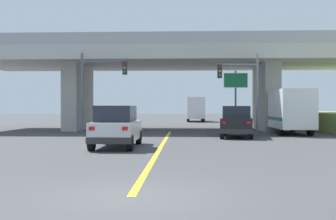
{
  "coord_description": "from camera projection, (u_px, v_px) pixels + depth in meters",
  "views": [
    {
      "loc": [
        1.17,
        -8.74,
        1.96
      ],
      "look_at": [
        0.1,
        16.98,
        1.77
      ],
      "focal_mm": 43.26,
      "sensor_mm": 36.0,
      "label": 1
    }
  ],
  "objects": [
    {
      "name": "box_truck",
      "position": [
        288.0,
        111.0,
        29.5
      ],
      "size": [
        2.33,
        6.83,
        3.19
      ],
      "color": "red",
      "rests_on": "ground"
    },
    {
      "name": "suv_crossing",
      "position": [
        237.0,
        122.0,
        26.11
      ],
      "size": [
        2.59,
        4.85,
        2.02
      ],
      "rotation": [
        0.0,
        0.0,
        -0.15
      ],
      "color": "black",
      "rests_on": "ground"
    },
    {
      "name": "overpass_bridge",
      "position": [
        171.0,
        66.0,
        34.64
      ],
      "size": [
        33.36,
        9.98,
        7.52
      ],
      "color": "#B7B5AD",
      "rests_on": "ground"
    },
    {
      "name": "ground",
      "position": [
        171.0,
        130.0,
        34.68
      ],
      "size": [
        160.0,
        160.0,
        0.0
      ],
      "primitive_type": "plane",
      "color": "#424244"
    },
    {
      "name": "suv_lead",
      "position": [
        117.0,
        127.0,
        19.53
      ],
      "size": [
        1.98,
        4.55,
        2.02
      ],
      "color": "silver",
      "rests_on": "ground"
    },
    {
      "name": "traffic_signal_nearside",
      "position": [
        244.0,
        84.0,
        28.65
      ],
      "size": [
        2.9,
        0.36,
        5.74
      ],
      "color": "slate",
      "rests_on": "ground"
    },
    {
      "name": "traffic_signal_farside",
      "position": [
        97.0,
        82.0,
        29.26
      ],
      "size": [
        3.38,
        0.36,
        5.86
      ],
      "color": "#56595E",
      "rests_on": "ground"
    },
    {
      "name": "lane_divider_stripe",
      "position": [
        162.0,
        146.0,
        20.45
      ],
      "size": [
        0.2,
        23.32,
        0.01
      ],
      "primitive_type": "cube",
      "color": "yellow",
      "rests_on": "ground"
    },
    {
      "name": "highway_sign",
      "position": [
        236.0,
        86.0,
        31.17
      ],
      "size": [
        1.84,
        0.17,
        4.75
      ],
      "color": "#56595E",
      "rests_on": "ground"
    },
    {
      "name": "semi_truck_distant",
      "position": [
        196.0,
        109.0,
        54.43
      ],
      "size": [
        2.33,
        6.8,
        3.23
      ],
      "color": "red",
      "rests_on": "ground"
    }
  ]
}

